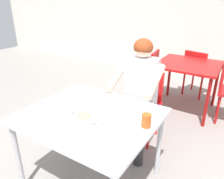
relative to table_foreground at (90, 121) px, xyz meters
The scene contains 8 objects.
table_foreground is the anchor object (origin of this frame).
thali_tray 0.10m from the table_foreground, 59.92° to the right, with size 0.32×0.32×0.03m.
drinking_cup 0.50m from the table_foreground, ahead, with size 0.07×0.07×0.11m.
chair_foreground 0.97m from the table_foreground, 85.13° to the left, with size 0.42×0.45×0.83m.
diner_foreground 0.75m from the table_foreground, 82.64° to the left, with size 0.52×0.58×1.25m.
table_background_red 1.97m from the table_foreground, 80.52° to the left, with size 0.88×0.86×0.74m.
chair_red_left 2.01m from the table_foreground, 99.51° to the left, with size 0.47×0.48×0.84m.
chair_red_far 2.57m from the table_foreground, 82.26° to the left, with size 0.49×0.51×0.81m.
Camera 1 is at (1.01, -1.19, 1.64)m, focal length 34.96 mm.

